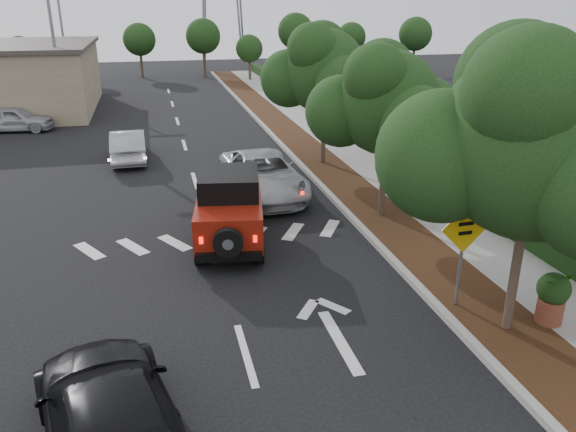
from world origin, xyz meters
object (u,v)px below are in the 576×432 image
object	(u,v)px
silver_suv_ahead	(262,175)
speed_hump_sign	(463,241)
red_jeep	(230,208)
black_suv_oncoming	(111,420)

from	to	relation	value
silver_suv_ahead	speed_hump_sign	world-z (taller)	speed_hump_sign
red_jeep	silver_suv_ahead	size ratio (longest dim) A/B	0.79
red_jeep	silver_suv_ahead	distance (m)	4.37
speed_hump_sign	red_jeep	bearing A→B (deg)	129.30
red_jeep	black_suv_oncoming	world-z (taller)	red_jeep
red_jeep	speed_hump_sign	distance (m)	6.83
silver_suv_ahead	red_jeep	bearing A→B (deg)	-115.60
speed_hump_sign	black_suv_oncoming	bearing A→B (deg)	-161.30
red_jeep	silver_suv_ahead	xyz separation A→B (m)	(1.76, 3.99, -0.32)
red_jeep	black_suv_oncoming	distance (m)	8.47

